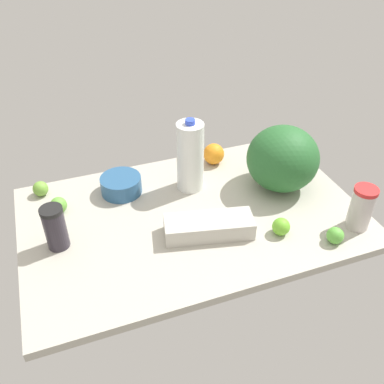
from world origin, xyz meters
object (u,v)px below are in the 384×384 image
(mixing_bowl, at_px, (121,185))
(lime_by_jug, at_px, (335,235))
(milk_jug, at_px, (190,157))
(orange_loose, at_px, (214,154))
(lime_near_front, at_px, (59,205))
(lime_far_back, at_px, (41,189))
(shaker_bottle, at_px, (55,228))
(tumbler_cup, at_px, (361,208))
(watermelon, at_px, (283,159))
(lime_beside_bowl, at_px, (281,227))
(egg_carton, at_px, (209,227))

(mixing_bowl, height_order, lime_by_jug, mixing_bowl)
(milk_jug, bearing_deg, orange_loose, 39.96)
(lime_by_jug, distance_m, lime_near_front, 0.97)
(milk_jug, height_order, lime_far_back, milk_jug)
(shaker_bottle, relative_size, lime_by_jug, 2.73)
(tumbler_cup, height_order, lime_far_back, tumbler_cup)
(watermelon, distance_m, lime_beside_bowl, 0.30)
(mixing_bowl, height_order, tumbler_cup, tumbler_cup)
(egg_carton, xyz_separation_m, lime_beside_bowl, (0.23, -0.08, -0.00))
(lime_near_front, xyz_separation_m, orange_loose, (0.65, 0.11, 0.01))
(shaker_bottle, height_order, lime_far_back, shaker_bottle)
(lime_far_back, height_order, lime_beside_bowl, lime_beside_bowl)
(shaker_bottle, xyz_separation_m, lime_beside_bowl, (0.71, -0.20, -0.05))
(watermelon, bearing_deg, egg_carton, -155.61)
(lime_beside_bowl, relative_size, lime_by_jug, 1.07)
(watermelon, relative_size, lime_beside_bowl, 4.46)
(mixing_bowl, xyz_separation_m, lime_beside_bowl, (0.45, -0.42, -0.00))
(mixing_bowl, bearing_deg, shaker_bottle, -139.47)
(watermelon, bearing_deg, milk_jug, 160.92)
(watermelon, bearing_deg, lime_near_front, 171.02)
(milk_jug, distance_m, orange_loose, 0.22)
(watermelon, height_order, lime_near_front, watermelon)
(shaker_bottle, height_order, lime_by_jug, shaker_bottle)
(shaker_bottle, height_order, milk_jug, milk_jug)
(tumbler_cup, xyz_separation_m, egg_carton, (-0.50, 0.14, -0.05))
(milk_jug, distance_m, lime_far_back, 0.58)
(orange_loose, bearing_deg, lime_near_front, -170.43)
(orange_loose, bearing_deg, mixing_bowl, -170.52)
(lime_far_back, bearing_deg, lime_near_front, -67.38)
(egg_carton, xyz_separation_m, lime_near_front, (-0.46, 0.30, -0.00))
(lime_by_jug, bearing_deg, orange_loose, 108.12)
(tumbler_cup, xyz_separation_m, lime_beside_bowl, (-0.27, 0.06, -0.05))
(lime_far_back, distance_m, lime_by_jug, 1.08)
(shaker_bottle, height_order, tumbler_cup, tumbler_cup)
(milk_jug, bearing_deg, shaker_bottle, -162.47)
(tumbler_cup, relative_size, lime_by_jug, 2.81)
(watermelon, distance_m, egg_carton, 0.41)
(lime_beside_bowl, distance_m, lime_near_front, 0.79)
(mixing_bowl, xyz_separation_m, orange_loose, (0.41, 0.07, 0.01))
(watermelon, bearing_deg, lime_beside_bowl, -118.48)
(orange_loose, bearing_deg, tumbler_cup, -60.15)
(lime_by_jug, bearing_deg, milk_jug, 126.65)
(egg_carton, relative_size, lime_far_back, 5.20)
(lime_near_front, bearing_deg, egg_carton, -32.56)
(shaker_bottle, xyz_separation_m, lime_by_jug, (0.86, -0.30, -0.05))
(mixing_bowl, height_order, orange_loose, orange_loose)
(egg_carton, bearing_deg, watermelon, 37.03)
(lime_by_jug, height_order, lime_near_front, lime_near_front)
(mixing_bowl, height_order, watermelon, watermelon)
(egg_carton, relative_size, milk_jug, 1.03)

